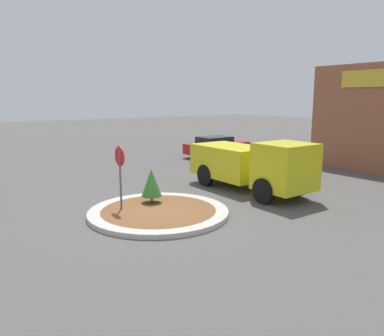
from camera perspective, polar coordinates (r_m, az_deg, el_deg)
The scene contains 6 objects.
ground_plane at distance 13.20m, azimuth -5.09°, elevation -7.05°, with size 120.00×120.00×0.00m, color #514F4C.
traffic_island at distance 13.18m, azimuth -5.10°, elevation -6.70°, with size 4.87×4.87×0.17m.
stop_sign at distance 13.09m, azimuth -10.92°, elevation 0.13°, with size 0.69×0.07×2.40m.
island_shrub at distance 13.87m, azimuth -6.20°, elevation -2.22°, with size 0.76×0.76×1.28m.
utility_truck at distance 16.33m, azimuth 8.91°, elevation 0.62°, with size 5.96×2.30×2.28m.
parked_sedan_red at distance 25.94m, azimuth 3.77°, elevation 3.31°, with size 1.94×4.58×1.41m.
Camera 1 is at (10.76, -6.53, 3.98)m, focal length 35.00 mm.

